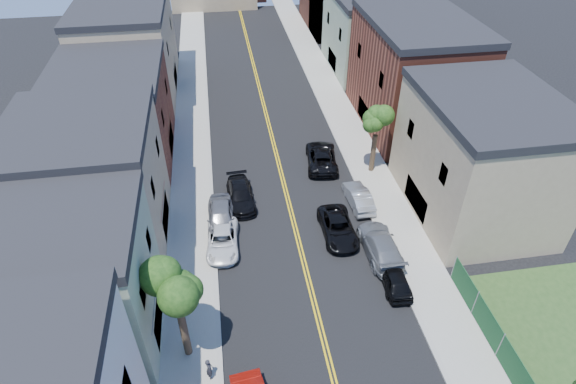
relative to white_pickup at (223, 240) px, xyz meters
name	(u,v)px	position (x,y,z in m)	size (l,w,h in m)	color
sidewalk_left	(191,128)	(-2.40, 17.52, -0.59)	(3.20, 100.00, 0.15)	gray
sidewalk_right	(343,116)	(13.40, 17.52, -0.59)	(3.20, 100.00, 0.15)	gray
curb_left	(208,127)	(-0.65, 17.52, -0.59)	(0.30, 100.00, 0.15)	gray
curb_right	(326,118)	(11.65, 17.52, -0.59)	(0.30, 100.00, 0.15)	gray
bldg_left_palegrn	(65,291)	(-8.50, -6.48, 3.58)	(9.00, 8.00, 8.50)	gray
bldg_left_tan_near	(92,188)	(-8.50, 2.52, 3.83)	(9.00, 10.00, 9.00)	#998466
bldg_left_brick	(114,118)	(-8.50, 13.52, 3.33)	(9.00, 12.00, 8.00)	brown
bldg_left_tan_far	(130,50)	(-8.50, 27.52, 4.08)	(9.00, 16.00, 9.50)	#998466
bldg_right_tan	(480,160)	(19.50, 1.52, 3.83)	(9.00, 12.00, 9.00)	#998466
bldg_right_brick	(412,76)	(19.50, 15.52, 4.33)	(9.00, 14.00, 10.00)	brown
bldg_right_palegrn	(369,34)	(19.50, 29.52, 3.58)	(9.00, 12.00, 8.50)	gray
fence_right	(514,369)	(15.00, -12.98, 0.43)	(0.04, 15.00, 1.90)	#143F1E
tree_left_mid	(172,276)	(-2.38, -8.47, 5.91)	(5.20, 5.20, 9.29)	#322719
tree_right_far	(379,113)	(13.42, 7.53, 5.09)	(4.40, 4.40, 8.03)	#322719
white_pickup	(223,240)	(0.00, 0.00, 0.00)	(2.22, 4.82, 1.34)	silver
grey_car_left	(221,217)	(0.00, 2.36, 0.18)	(2.02, 5.02, 1.71)	slate
black_car_left	(241,195)	(1.70, 4.97, 0.05)	(2.02, 4.98, 1.45)	black
grey_car_right	(381,245)	(11.00, -2.42, 0.13)	(2.25, 5.54, 1.61)	slate
black_car_right	(394,278)	(11.00, -5.37, 0.02)	(1.63, 4.05, 1.38)	black
silver_car_right	(359,197)	(11.00, 3.22, 0.05)	(1.52, 4.35, 1.43)	#9EA2A6
dark_car_right_far	(322,157)	(9.30, 9.32, 0.11)	(2.60, 5.64, 1.57)	black
black_suv_lane	(338,228)	(8.50, -0.05, 0.03)	(2.33, 5.06, 1.41)	black
pedestrian_left	(209,369)	(-1.20, -10.22, 0.25)	(0.56, 0.37, 1.53)	#23242A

